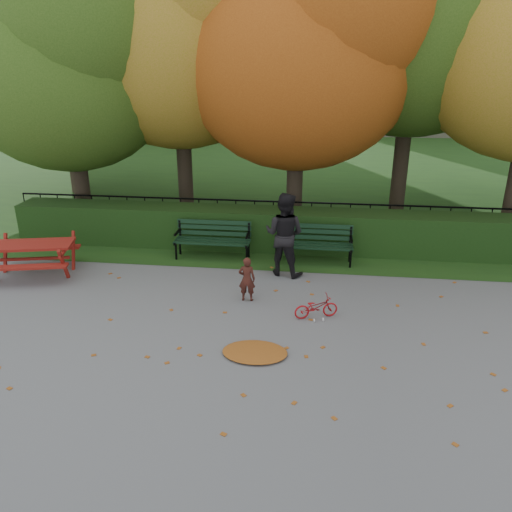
# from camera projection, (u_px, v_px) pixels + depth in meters

# --- Properties ---
(ground) EXTENTS (90.00, 90.00, 0.00)m
(ground) POSITION_uv_depth(u_px,v_px,m) (245.00, 339.00, 8.53)
(ground) COLOR slate
(ground) RESTS_ON ground
(grass_strip) EXTENTS (90.00, 90.00, 0.00)m
(grass_strip) POSITION_uv_depth(u_px,v_px,m) (291.00, 171.00, 21.47)
(grass_strip) COLOR #1C3C15
(grass_strip) RESTS_ON ground
(building_left) EXTENTS (10.00, 7.00, 15.00)m
(building_left) POSITION_uv_depth(u_px,v_px,m) (160.00, 8.00, 30.84)
(building_left) COLOR #B2A88E
(building_left) RESTS_ON ground
(building_right) EXTENTS (9.00, 6.00, 12.00)m
(building_right) POSITION_uv_depth(u_px,v_px,m) (434.00, 34.00, 31.30)
(building_right) COLOR #B2A88E
(building_right) RESTS_ON ground
(hedge) EXTENTS (13.00, 0.90, 1.00)m
(hedge) POSITION_uv_depth(u_px,v_px,m) (270.00, 229.00, 12.51)
(hedge) COLOR black
(hedge) RESTS_ON ground
(iron_fence) EXTENTS (14.00, 0.04, 1.02)m
(iron_fence) POSITION_uv_depth(u_px,v_px,m) (273.00, 218.00, 13.23)
(iron_fence) COLOR black
(iron_fence) RESTS_ON ground
(tree_a) EXTENTS (5.88, 5.60, 7.48)m
(tree_a) POSITION_uv_depth(u_px,v_px,m) (72.00, 57.00, 12.63)
(tree_a) COLOR #2C211A
(tree_a) RESTS_ON ground
(tree_b) EXTENTS (6.72, 6.40, 8.79)m
(tree_b) POSITION_uv_depth(u_px,v_px,m) (188.00, 21.00, 13.07)
(tree_b) COLOR #2C211A
(tree_b) RESTS_ON ground
(tree_c) EXTENTS (6.30, 6.00, 8.00)m
(tree_c) POSITION_uv_depth(u_px,v_px,m) (312.00, 44.00, 12.18)
(tree_c) COLOR #2C211A
(tree_c) RESTS_ON ground
(tree_f) EXTENTS (6.93, 6.60, 9.19)m
(tree_f) POSITION_uv_depth(u_px,v_px,m) (63.00, 18.00, 15.80)
(tree_f) COLOR #2C211A
(tree_f) RESTS_ON ground
(bench_left) EXTENTS (1.80, 0.57, 0.88)m
(bench_left) POSITION_uv_depth(u_px,v_px,m) (213.00, 237.00, 11.91)
(bench_left) COLOR black
(bench_left) RESTS_ON ground
(bench_right) EXTENTS (1.80, 0.57, 0.88)m
(bench_right) POSITION_uv_depth(u_px,v_px,m) (314.00, 241.00, 11.64)
(bench_right) COLOR black
(bench_right) RESTS_ON ground
(picnic_table) EXTENTS (2.00, 1.74, 0.84)m
(picnic_table) POSITION_uv_depth(u_px,v_px,m) (32.00, 251.00, 10.88)
(picnic_table) COLOR maroon
(picnic_table) RESTS_ON ground
(leaf_pile) EXTENTS (1.11, 0.81, 0.07)m
(leaf_pile) POSITION_uv_depth(u_px,v_px,m) (255.00, 352.00, 8.08)
(leaf_pile) COLOR brown
(leaf_pile) RESTS_ON ground
(leaf_scatter) EXTENTS (9.00, 5.70, 0.01)m
(leaf_scatter) POSITION_uv_depth(u_px,v_px,m) (247.00, 330.00, 8.81)
(leaf_scatter) COLOR brown
(leaf_scatter) RESTS_ON ground
(child) EXTENTS (0.34, 0.22, 0.91)m
(child) POSITION_uv_depth(u_px,v_px,m) (247.00, 279.00, 9.75)
(child) COLOR #411B14
(child) RESTS_ON ground
(adult) EXTENTS (1.07, 0.94, 1.85)m
(adult) POSITION_uv_depth(u_px,v_px,m) (284.00, 234.00, 10.82)
(adult) COLOR black
(adult) RESTS_ON ground
(bicycle) EXTENTS (0.87, 0.54, 0.43)m
(bicycle) POSITION_uv_depth(u_px,v_px,m) (316.00, 307.00, 9.17)
(bicycle) COLOR #AC0F15
(bicycle) RESTS_ON ground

